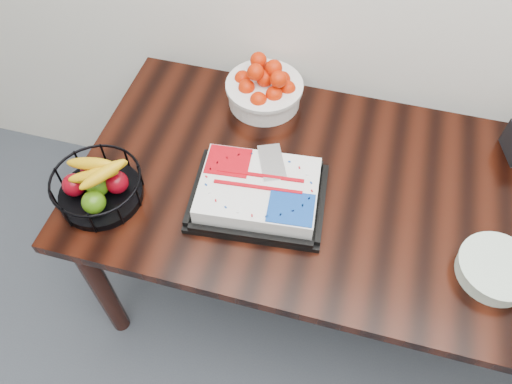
% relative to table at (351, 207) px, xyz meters
% --- Properties ---
extents(table, '(1.80, 0.90, 0.75)m').
position_rel_table_xyz_m(table, '(0.00, 0.00, 0.00)').
color(table, black).
rests_on(table, ground).
extents(cake_tray, '(0.45, 0.36, 0.09)m').
position_rel_table_xyz_m(cake_tray, '(-0.29, -0.11, 0.13)').
color(cake_tray, black).
rests_on(cake_tray, table).
extents(tangerine_bowl, '(0.28, 0.28, 0.18)m').
position_rel_table_xyz_m(tangerine_bowl, '(-0.39, 0.32, 0.16)').
color(tangerine_bowl, white).
rests_on(tangerine_bowl, table).
extents(fruit_basket, '(0.28, 0.28, 0.15)m').
position_rel_table_xyz_m(fruit_basket, '(-0.77, -0.23, 0.15)').
color(fruit_basket, black).
rests_on(fruit_basket, table).
extents(plate_stack, '(0.22, 0.22, 0.05)m').
position_rel_table_xyz_m(plate_stack, '(0.42, -0.19, 0.11)').
color(plate_stack, white).
rests_on(plate_stack, table).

